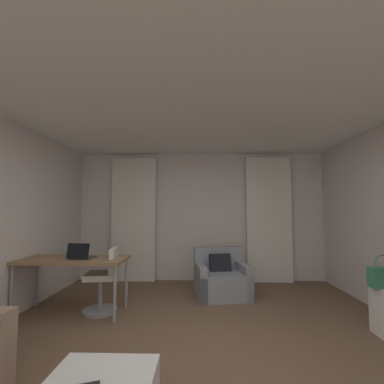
{
  "coord_description": "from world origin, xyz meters",
  "views": [
    {
      "loc": [
        -0.03,
        -2.59,
        1.41
      ],
      "look_at": [
        -0.14,
        1.4,
        1.69
      ],
      "focal_mm": 25.22,
      "sensor_mm": 36.0,
      "label": 1
    }
  ],
  "objects_px": {
    "armchair": "(221,280)",
    "desk": "(74,263)",
    "desk_chair": "(103,283)",
    "laptop": "(81,255)",
    "handbag_primary": "(384,277)"
  },
  "relations": [
    {
      "from": "armchair",
      "to": "desk",
      "type": "height_order",
      "value": "armchair"
    },
    {
      "from": "armchair",
      "to": "desk_chair",
      "type": "xyz_separation_m",
      "value": [
        -1.72,
        -0.77,
        0.13
      ]
    },
    {
      "from": "desk",
      "to": "desk_chair",
      "type": "xyz_separation_m",
      "value": [
        0.4,
        0.08,
        -0.3
      ]
    },
    {
      "from": "armchair",
      "to": "laptop",
      "type": "distance_m",
      "value": 2.25
    },
    {
      "from": "laptop",
      "to": "handbag_primary",
      "type": "xyz_separation_m",
      "value": [
        3.73,
        -0.55,
        -0.13
      ]
    },
    {
      "from": "laptop",
      "to": "handbag_primary",
      "type": "distance_m",
      "value": 3.77
    },
    {
      "from": "desk_chair",
      "to": "handbag_primary",
      "type": "distance_m",
      "value": 3.52
    },
    {
      "from": "desk",
      "to": "handbag_primary",
      "type": "bearing_deg",
      "value": -8.63
    },
    {
      "from": "laptop",
      "to": "handbag_primary",
      "type": "relative_size",
      "value": 0.96
    },
    {
      "from": "armchair",
      "to": "laptop",
      "type": "height_order",
      "value": "laptop"
    },
    {
      "from": "laptop",
      "to": "desk",
      "type": "bearing_deg",
      "value": 163.08
    },
    {
      "from": "desk",
      "to": "armchair",
      "type": "bearing_deg",
      "value": 21.77
    },
    {
      "from": "desk_chair",
      "to": "laptop",
      "type": "bearing_deg",
      "value": -158.74
    },
    {
      "from": "desk",
      "to": "handbag_primary",
      "type": "xyz_separation_m",
      "value": [
        3.84,
        -0.58,
        -0.03
      ]
    },
    {
      "from": "desk",
      "to": "laptop",
      "type": "distance_m",
      "value": 0.16
    }
  ]
}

